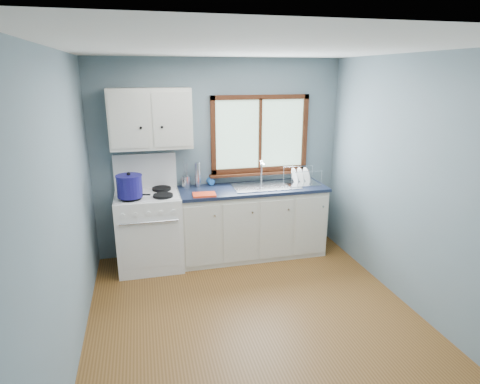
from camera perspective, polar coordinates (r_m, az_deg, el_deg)
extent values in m
cube|color=brown|center=(4.09, 2.47, -18.08)|extent=(3.20, 3.60, 0.02)
cube|color=white|center=(3.37, 3.03, 19.92)|extent=(3.20, 3.60, 0.02)
cube|color=slate|center=(5.23, -2.93, 4.82)|extent=(3.20, 0.02, 2.50)
cube|color=slate|center=(2.01, 18.13, -16.15)|extent=(3.20, 0.02, 2.50)
cube|color=slate|center=(3.45, -23.89, -2.82)|extent=(0.02, 3.60, 2.50)
cube|color=slate|center=(4.26, 23.97, 0.67)|extent=(0.02, 3.60, 2.50)
cube|color=white|center=(5.04, -12.75, -5.44)|extent=(0.76, 0.65, 0.92)
cube|color=white|center=(5.13, -13.32, 2.89)|extent=(0.76, 0.05, 0.44)
cube|color=silver|center=(4.89, -13.09, -0.38)|extent=(0.72, 0.59, 0.01)
cylinder|color=black|center=(4.74, -15.23, -0.81)|extent=(0.23, 0.23, 0.03)
cylinder|color=black|center=(4.74, -10.89, -0.51)|extent=(0.23, 0.23, 0.03)
cylinder|color=black|center=(5.03, -15.19, 0.18)|extent=(0.23, 0.23, 0.03)
cylinder|color=black|center=(5.03, -11.09, 0.46)|extent=(0.23, 0.23, 0.03)
cylinder|color=silver|center=(4.63, -12.81, -4.25)|extent=(0.66, 0.02, 0.02)
cube|color=silver|center=(4.76, -12.59, -7.54)|extent=(0.66, 0.01, 0.55)
cube|color=silver|center=(5.24, 1.70, -4.39)|extent=(1.85, 0.60, 0.88)
cube|color=black|center=(5.41, 1.60, -8.28)|extent=(1.85, 0.54, 0.08)
cube|color=black|center=(5.09, 1.74, 0.45)|extent=(1.89, 0.64, 0.04)
cube|color=silver|center=(5.14, 3.68, 0.83)|extent=(0.84, 0.46, 0.01)
cube|color=silver|center=(5.10, 1.52, -0.11)|extent=(0.36, 0.40, 0.14)
cube|color=silver|center=(5.22, 5.76, 0.20)|extent=(0.36, 0.40, 0.14)
cylinder|color=silver|center=(5.29, 3.06, 2.83)|extent=(0.02, 0.02, 0.28)
cylinder|color=silver|center=(5.19, 3.30, 4.04)|extent=(0.02, 0.16, 0.02)
sphere|color=silver|center=(5.25, 3.08, 4.31)|extent=(0.04, 0.04, 0.04)
cube|color=#9EC6A8|center=(5.28, 2.83, 8.24)|extent=(1.22, 0.01, 0.92)
cube|color=#451F0E|center=(5.22, 2.96, 13.32)|extent=(1.30, 0.05, 0.06)
cube|color=#451F0E|center=(5.36, 2.81, 3.23)|extent=(1.30, 0.05, 0.06)
cube|color=#451F0E|center=(5.12, -3.84, 7.97)|extent=(0.06, 0.05, 1.00)
cube|color=#451F0E|center=(5.48, 9.18, 8.34)|extent=(0.06, 0.05, 1.00)
cube|color=#451F0E|center=(5.27, 2.88, 8.21)|extent=(0.03, 0.05, 0.92)
cube|color=#451F0E|center=(5.34, 2.89, 2.64)|extent=(1.36, 0.10, 0.03)
cube|color=silver|center=(4.88, -12.61, 10.14)|extent=(0.95, 0.32, 0.70)
cube|color=silver|center=(4.71, -15.47, 9.74)|extent=(0.44, 0.01, 0.62)
cube|color=silver|center=(4.73, -9.63, 10.11)|extent=(0.44, 0.01, 0.62)
sphere|color=black|center=(4.71, -13.93, 8.86)|extent=(0.03, 0.03, 0.03)
sphere|color=black|center=(4.71, -11.04, 9.04)|extent=(0.03, 0.03, 0.03)
cylinder|color=black|center=(4.73, -15.47, -0.35)|extent=(0.29, 0.29, 0.05)
cube|color=black|center=(4.69, -13.43, -0.36)|extent=(0.14, 0.06, 0.01)
cylinder|color=navy|center=(4.70, -15.44, 0.75)|extent=(0.30, 0.30, 0.24)
cylinder|color=navy|center=(4.67, -15.55, 2.23)|extent=(0.32, 0.32, 0.02)
sphere|color=black|center=(4.66, -15.57, 2.49)|extent=(0.05, 0.05, 0.04)
cylinder|color=silver|center=(5.13, -7.66, 1.48)|extent=(0.12, 0.12, 0.14)
cylinder|color=silver|center=(5.10, -7.53, 3.12)|extent=(0.01, 0.01, 0.21)
cylinder|color=silver|center=(5.10, -7.97, 3.31)|extent=(0.01, 0.01, 0.25)
cylinder|color=silver|center=(5.08, -7.68, 2.93)|extent=(0.01, 0.01, 0.19)
cylinder|color=silver|center=(5.09, -6.03, 2.44)|extent=(0.09, 0.09, 0.32)
imported|color=blue|center=(5.14, -4.03, 2.11)|extent=(0.10, 0.10, 0.23)
cube|color=#EC3C1A|center=(4.77, -5.11, -0.37)|extent=(0.28, 0.21, 0.02)
cube|color=silver|center=(5.30, 8.79, 1.21)|extent=(0.43, 0.33, 0.02)
cylinder|color=silver|center=(5.07, 7.32, 1.66)|extent=(0.01, 0.01, 0.20)
cylinder|color=silver|center=(5.22, 11.51, 1.89)|extent=(0.01, 0.01, 0.20)
cylinder|color=silver|center=(5.34, 6.22, 2.48)|extent=(0.01, 0.01, 0.20)
cylinder|color=silver|center=(5.49, 10.24, 2.68)|extent=(0.01, 0.01, 0.20)
cylinder|color=silver|center=(5.11, 9.50, 2.88)|extent=(0.41, 0.02, 0.01)
cylinder|color=silver|center=(5.39, 8.30, 3.63)|extent=(0.41, 0.02, 0.01)
cylinder|color=white|center=(5.24, 7.81, 2.24)|extent=(0.06, 0.22, 0.22)
cylinder|color=white|center=(5.26, 8.63, 2.29)|extent=(0.06, 0.22, 0.22)
cylinder|color=white|center=(5.29, 9.45, 2.33)|extent=(0.06, 0.22, 0.22)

